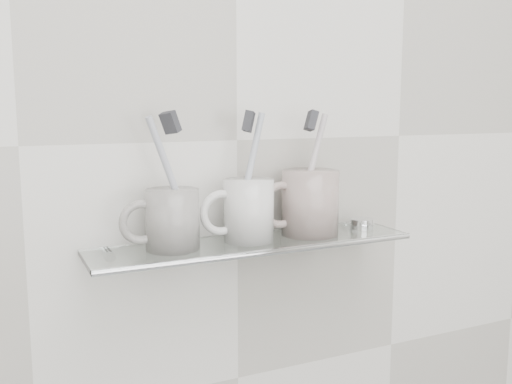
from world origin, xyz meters
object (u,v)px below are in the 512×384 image
mug_left (172,219)px  mug_right (310,203)px  mug_center (249,210)px  shelf_glass (253,244)px

mug_left → mug_right: 0.23m
mug_right → mug_center: bearing=-173.9°
shelf_glass → mug_left: 0.13m
mug_center → mug_right: (0.11, 0.00, 0.00)m
mug_left → mug_right: bearing=13.1°
shelf_glass → mug_right: (0.10, 0.00, 0.06)m
shelf_glass → mug_center: bearing=137.8°
shelf_glass → mug_center: size_ratio=5.30×
mug_left → mug_right: mug_right is taller
shelf_glass → mug_center: mug_center is taller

